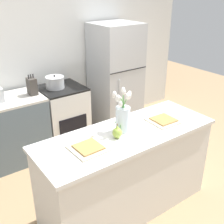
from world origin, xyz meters
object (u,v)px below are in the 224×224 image
Objects in this scene: stove_range at (63,116)px; cooking_pot at (55,82)px; plate_setting_right at (164,120)px; refrigerator at (116,78)px; knife_block at (32,86)px; plate_setting_left at (88,148)px; flower_vase at (123,116)px; pear_figurine at (117,132)px.

cooking_pot is at bearing 163.19° from stove_range.
stove_range is 0.53m from cooking_pot.
refrigerator is at bearing 69.82° from plate_setting_right.
refrigerator is at bearing 1.23° from knife_block.
plate_setting_left is (-0.55, -1.63, 0.49)m from stove_range.
flower_vase is 1.43× the size of plate_setting_right.
refrigerator is 1.38m from knife_block.
refrigerator is at bearing 0.04° from stove_range.
plate_setting_left is at bearing -132.66° from refrigerator.
cooking_pot is at bearing 104.41° from plate_setting_right.
knife_block reaches higher than plate_setting_left.
pear_figurine is 1.60m from knife_block.
flower_vase is 1.70× the size of cooking_pot.
plate_setting_right is at bearing -75.59° from cooking_pot.
flower_vase is 1.55m from knife_block.
knife_block is (-0.30, 1.52, -0.08)m from flower_vase.
plate_setting_left is (-0.31, -0.01, -0.05)m from pear_figurine.
plate_setting_left is 1.61m from knife_block.
plate_setting_right is 1.70m from cooking_pot.
plate_setting_left is at bearing -169.20° from flower_vase.
plate_setting_left is at bearing -94.78° from knife_block.
plate_setting_right is (-0.60, -1.63, 0.09)m from refrigerator.
cooking_pot reaches higher than plate_setting_left.
stove_range is 2.04× the size of flower_vase.
flower_vase reaches higher than pear_figurine.
refrigerator is 5.54× the size of plate_setting_left.
refrigerator is (0.95, 0.00, 0.40)m from stove_range.
flower_vase reaches higher than knife_block.
cooking_pot is at bearing 73.84° from plate_setting_left.
knife_block reaches higher than pear_figurine.
flower_vase reaches higher than cooking_pot.
stove_range is 1.74m from plate_setting_right.
refrigerator is 6.59× the size of cooking_pot.
stove_range is at bearing 102.17° from plate_setting_right.
refrigerator is at bearing -1.19° from cooking_pot.
stove_range is 3.47× the size of cooking_pot.
plate_setting_right is at bearing -0.75° from pear_figurine.
knife_block is at bearing -178.77° from refrigerator.
stove_range is at bearing 81.59° from pear_figurine.
knife_block is (-0.42, -0.03, 0.55)m from stove_range.
pear_figurine is 0.47× the size of plate_setting_left.
pear_figurine is (-0.24, -1.62, 0.53)m from stove_range.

